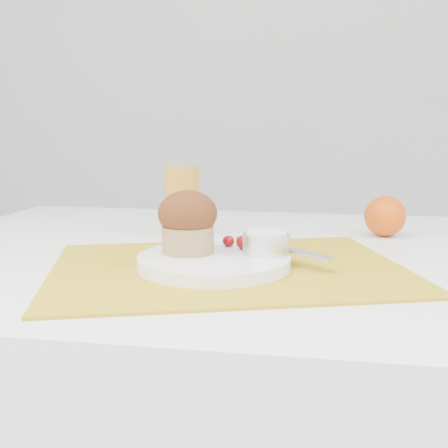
% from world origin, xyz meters
% --- Properties ---
extents(placemat, '(0.56, 0.48, 0.00)m').
position_xyz_m(placemat, '(-0.05, -0.07, 0.75)').
color(placemat, gold).
rests_on(placemat, table).
extents(plate, '(0.24, 0.24, 0.02)m').
position_xyz_m(plate, '(-0.06, -0.08, 0.76)').
color(plate, white).
rests_on(plate, placemat).
extents(ramekin, '(0.08, 0.08, 0.03)m').
position_xyz_m(ramekin, '(0.00, -0.06, 0.78)').
color(ramekin, silver).
rests_on(ramekin, plate).
extents(cream, '(0.07, 0.07, 0.01)m').
position_xyz_m(cream, '(0.00, -0.06, 0.80)').
color(cream, white).
rests_on(cream, ramekin).
extents(raspberry_near, '(0.02, 0.02, 0.02)m').
position_xyz_m(raspberry_near, '(-0.05, -0.02, 0.78)').
color(raspberry_near, '#580206').
rests_on(raspberry_near, plate).
extents(raspberry_far, '(0.02, 0.02, 0.02)m').
position_xyz_m(raspberry_far, '(-0.03, -0.03, 0.78)').
color(raspberry_far, '#570302').
rests_on(raspberry_far, plate).
extents(butter_knife, '(0.15, 0.14, 0.00)m').
position_xyz_m(butter_knife, '(0.02, -0.03, 0.77)').
color(butter_knife, silver).
rests_on(butter_knife, plate).
extents(orange, '(0.07, 0.07, 0.07)m').
position_xyz_m(orange, '(0.19, 0.21, 0.79)').
color(orange, '#D84F07').
rests_on(orange, table).
extents(juice_glass, '(0.08, 0.08, 0.12)m').
position_xyz_m(juice_glass, '(-0.17, 0.16, 0.81)').
color(juice_glass, gold).
rests_on(juice_glass, table).
extents(muffin, '(0.09, 0.09, 0.09)m').
position_xyz_m(muffin, '(-0.10, -0.07, 0.81)').
color(muffin, tan).
rests_on(muffin, plate).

